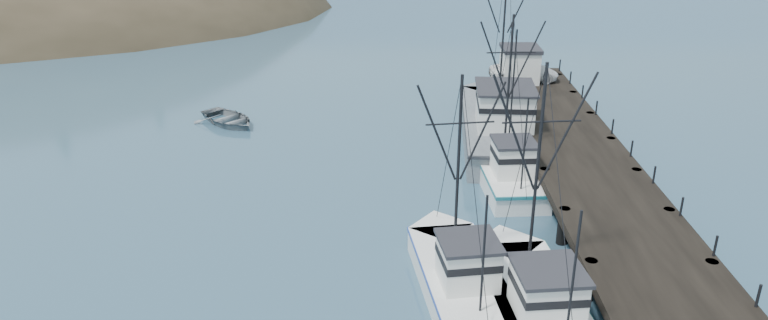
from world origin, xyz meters
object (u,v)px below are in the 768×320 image
trawler_near (533,300)px  trawler_far (506,171)px  pier_shed (520,64)px  pier (590,174)px  trawler_mid (459,273)px  motorboat (229,124)px  work_vessel (500,123)px  pickup_truck (524,72)px

trawler_near → trawler_far: (0.92, 13.69, 0.00)m
trawler_near → pier_shed: 29.69m
pier → trawler_mid: size_ratio=4.33×
motorboat → pier: bearing=-74.0°
pier → trawler_near: 12.48m
trawler_far → motorboat: size_ratio=1.92×
trawler_far → work_vessel: work_vessel is taller
work_vessel → pickup_truck: bearing=69.5°
work_vessel → trawler_mid: bearing=-103.3°
trawler_mid → pier_shed: bearing=75.3°
pickup_truck → motorboat: pickup_truck is taller
trawler_mid → trawler_far: 12.26m
pickup_truck → trawler_far: bearing=163.7°
pier → work_vessel: (-3.71, 9.99, -0.46)m
trawler_near → work_vessel: 21.34m
trawler_far → pickup_truck: size_ratio=1.92×
motorboat → trawler_near: bearing=-98.1°
pier_shed → trawler_near: bearing=-98.1°
trawler_near → pier: bearing=65.0°
pickup_truck → pier: bearing=179.1°
pier → trawler_far: size_ratio=4.20×
trawler_far → motorboat: (-19.38, 10.47, -0.82)m
work_vessel → pier_shed: (2.59, 8.01, 2.19)m
work_vessel → pickup_truck: 8.69m
trawler_mid → pier_shed: trawler_mid is taller
pier → trawler_mid: 12.40m
pier → trawler_mid: trawler_mid is taller
trawler_near → pickup_truck: (4.56, 29.29, 1.94)m
trawler_far → work_vessel: (0.64, 7.58, 0.41)m
work_vessel → pier_shed: size_ratio=5.48×
motorboat → pier_shed: bearing=-32.7°
trawler_mid → pier_shed: size_ratio=3.18×
trawler_mid → pickup_truck: size_ratio=1.87×
trawler_mid → motorboat: 26.99m
work_vessel → pickup_truck: size_ratio=3.22×
pier_shed → motorboat: pier_shed is taller
trawler_mid → pickup_truck: (7.53, 27.22, 1.94)m
pier → trawler_far: bearing=151.1°
pier_shed → motorboat: size_ratio=0.59×
work_vessel → motorboat: bearing=171.8°
trawler_near → trawler_mid: 3.62m
trawler_near → motorboat: 30.42m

